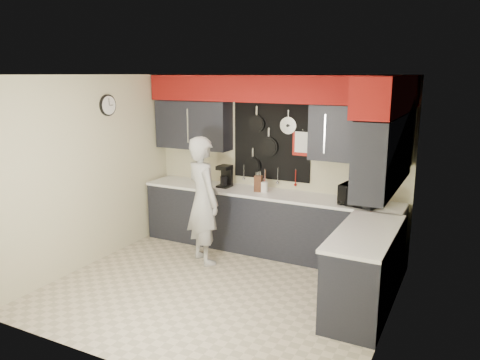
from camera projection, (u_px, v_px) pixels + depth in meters
The scene contains 10 objects.
ground at pixel (218, 289), 5.80m from camera, with size 4.00×4.00×0.00m, color #BCAE92.
back_wall_assembly at pixel (272, 116), 6.73m from camera, with size 4.00×0.36×2.60m.
right_wall_assembly at pixel (387, 141), 4.77m from camera, with size 0.36×3.50×2.60m.
left_wall_assembly at pixel (91, 169), 6.40m from camera, with size 0.05×3.50×2.60m.
base_cabinets at pixel (289, 233), 6.46m from camera, with size 3.95×2.20×0.92m.
microwave at pixel (360, 195), 6.12m from camera, with size 0.49×0.33×0.27m, color black.
knife_block at pixel (258, 184), 6.85m from camera, with size 0.11×0.11×0.24m, color #391D12.
utensil_crock at pixel (264, 187), 6.84m from camera, with size 0.12×0.12×0.15m, color white.
coffee_maker at pixel (225, 176), 7.14m from camera, with size 0.19×0.23×0.33m.
person at pixel (203, 200), 6.48m from camera, with size 0.65×0.43×1.79m, color #A4A5A2.
Camera 1 is at (2.67, -4.64, 2.61)m, focal length 35.00 mm.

